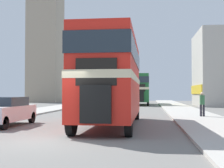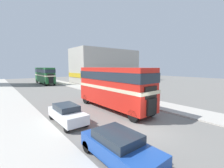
{
  "view_description": "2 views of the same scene",
  "coord_description": "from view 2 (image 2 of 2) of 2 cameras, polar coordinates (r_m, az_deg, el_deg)",
  "views": [
    {
      "loc": [
        3.52,
        -10.28,
        1.69
      ],
      "look_at": [
        1.6,
        5.85,
        2.17
      ],
      "focal_mm": 50.0,
      "sensor_mm": 36.0,
      "label": 1
    },
    {
      "loc": [
        -8.37,
        -6.43,
        4.57
      ],
      "look_at": [
        1.6,
        6.02,
        2.7
      ],
      "focal_mm": 24.0,
      "sensor_mm": 36.0,
      "label": 2
    }
  ],
  "objects": [
    {
      "name": "car_parked_near",
      "position": [
        7.77,
        2.72,
        -22.75
      ],
      "size": [
        1.83,
        4.33,
        1.43
      ],
      "color": "#1E479E",
      "rests_on": "ground_plane"
    },
    {
      "name": "pedestrian_walking",
      "position": [
        23.91,
        2.17,
        -1.81
      ],
      "size": [
        0.33,
        0.33,
        1.64
      ],
      "color": "#282833",
      "rests_on": "sidewalk_right"
    },
    {
      "name": "sidewalk_right",
      "position": [
        17.04,
        27.56,
        -9.45
      ],
      "size": [
        3.5,
        120.0,
        0.12
      ],
      "color": "#B7B2A8",
      "rests_on": "ground_plane"
    },
    {
      "name": "bus_distant",
      "position": [
        43.01,
        -24.28,
        3.38
      ],
      "size": [
        2.38,
        10.65,
        4.29
      ],
      "color": "#1E602D",
      "rests_on": "ground_plane"
    },
    {
      "name": "double_decker_bus",
      "position": [
        15.93,
        0.42,
        -0.28
      ],
      "size": [
        2.57,
        10.07,
        4.46
      ],
      "color": "red",
      "rests_on": "ground_plane"
    },
    {
      "name": "shop_building_block",
      "position": [
        48.56,
        -2.43,
        7.07
      ],
      "size": [
        21.07,
        9.66,
        9.86
      ],
      "color": "#B2ADA3",
      "rests_on": "ground_plane"
    },
    {
      "name": "ground_plane",
      "position": [
        11.5,
        13.19,
        -16.91
      ],
      "size": [
        120.0,
        120.0,
        0.0
      ],
      "primitive_type": "plane",
      "color": "slate"
    },
    {
      "name": "car_parked_mid",
      "position": [
        12.94,
        -16.77,
        -10.69
      ],
      "size": [
        1.74,
        4.29,
        1.49
      ],
      "color": "white",
      "rests_on": "ground_plane"
    }
  ]
}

